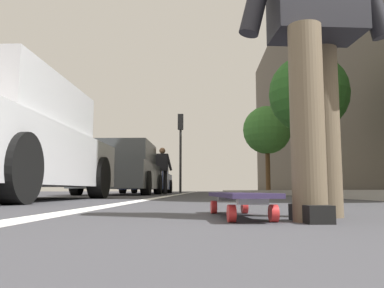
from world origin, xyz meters
name	(u,v)px	position (x,y,z in m)	size (l,w,h in m)	color
ground_plane	(216,195)	(10.00, 0.00, 0.00)	(80.00, 80.00, 0.00)	#38383D
lane_stripe_white	(189,193)	(20.00, 1.12, 0.00)	(52.00, 0.16, 0.01)	silver
sidewalk_curb	(284,192)	(18.00, -3.39, 0.07)	(52.00, 3.20, 0.13)	#9E9B93
building_facade	(312,80)	(22.00, -6.03, 6.52)	(40.00, 1.20, 13.04)	#5C554B
skateboard	(239,197)	(1.08, 0.17, 0.09)	(0.85, 0.28, 0.11)	red
skater_person	(315,13)	(0.93, -0.17, 0.94)	(0.48, 0.72, 1.64)	brown
parked_car_near	(3,143)	(4.01, 2.84, 0.71)	(4.38, 1.93, 1.49)	silver
parked_car_mid	(122,170)	(10.49, 2.69, 0.70)	(4.14, 2.01, 1.47)	#4C5156
parked_car_far	(148,177)	(16.51, 2.77, 0.70)	(4.45, 1.90, 1.47)	navy
traffic_light	(181,138)	(19.28, 1.52, 2.79)	(0.33, 0.28, 4.02)	#2D2D2D
street_tree_mid	(309,94)	(11.58, -2.99, 3.15)	(2.50, 2.50, 4.42)	brown
street_tree_far	(267,130)	(19.91, -2.99, 3.26)	(2.51, 2.51, 4.53)	brown
pedestrian_distant	(162,167)	(12.32, 1.71, 0.88)	(0.43, 0.67, 1.54)	black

